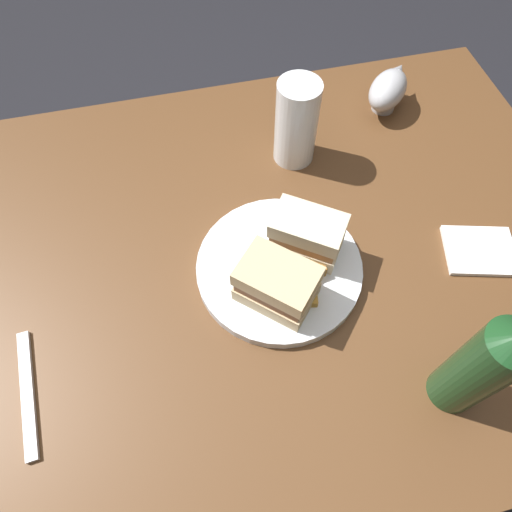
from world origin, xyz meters
TOP-DOWN VIEW (x-y plane):
  - ground_plane at (0.00, 0.00)m, footprint 6.00×6.00m
  - dining_table at (0.00, 0.00)m, footprint 1.22×0.83m
  - plate at (-0.07, 0.03)m, footprint 0.26×0.26m
  - sandwich_half_left at (-0.05, 0.08)m, footprint 0.13×0.13m
  - sandwich_half_right at (-0.11, 0.01)m, footprint 0.12×0.11m
  - potato_wedge_front at (-0.10, 0.09)m, footprint 0.03×0.05m
  - potato_wedge_middle at (-0.11, 0.06)m, footprint 0.05×0.03m
  - potato_wedge_back at (-0.11, 0.06)m, footprint 0.05×0.05m
  - pint_glass at (-0.15, -0.20)m, footprint 0.07×0.07m
  - gravy_boat at (-0.36, -0.28)m, footprint 0.12×0.12m
  - cider_bottle at (-0.24, 0.27)m, footprint 0.06×0.06m
  - napkin at (-0.39, 0.07)m, footprint 0.13×0.12m
  - fork at (0.31, 0.14)m, footprint 0.03×0.18m

SIDE VIEW (x-z plane):
  - ground_plane at x=0.00m, z-range 0.00..0.00m
  - dining_table at x=0.00m, z-range 0.00..0.77m
  - fork at x=0.31m, z-range 0.77..0.78m
  - napkin at x=-0.39m, z-range 0.77..0.78m
  - plate at x=-0.07m, z-range 0.77..0.79m
  - potato_wedge_front at x=-0.10m, z-range 0.79..0.80m
  - potato_wedge_back at x=-0.11m, z-range 0.79..0.81m
  - potato_wedge_middle at x=-0.11m, z-range 0.79..0.81m
  - gravy_boat at x=-0.36m, z-range 0.78..0.85m
  - sandwich_half_left at x=-0.05m, z-range 0.79..0.86m
  - sandwich_half_right at x=-0.11m, z-range 0.79..0.86m
  - pint_glass at x=-0.15m, z-range 0.76..0.92m
  - cider_bottle at x=-0.24m, z-range 0.74..1.03m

